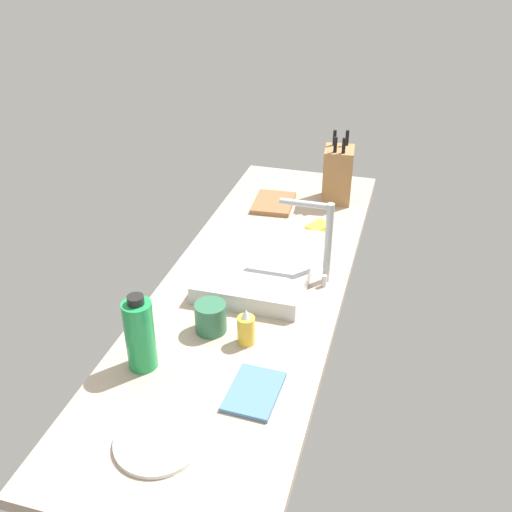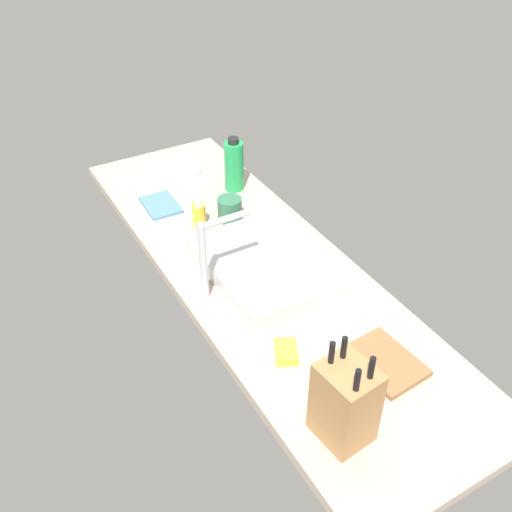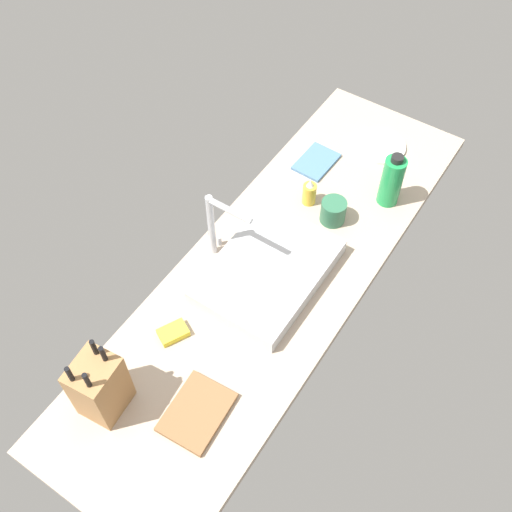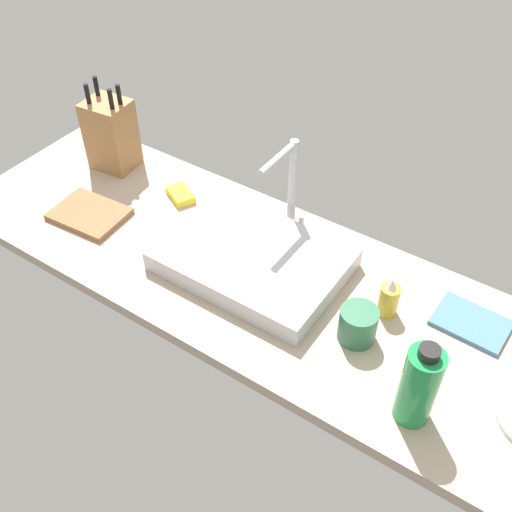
{
  "view_description": "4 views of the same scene",
  "coord_description": "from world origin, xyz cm",
  "px_view_note": "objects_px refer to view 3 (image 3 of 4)",
  "views": [
    {
      "loc": [
        156.17,
        44.55,
        109.24
      ],
      "look_at": [
        -1.54,
        -0.21,
        11.69
      ],
      "focal_mm": 41.57,
      "sensor_mm": 36.0,
      "label": 1
    },
    {
      "loc": [
        -132.36,
        76.81,
        124.36
      ],
      "look_at": [
        -4.07,
        2.77,
        10.93
      ],
      "focal_mm": 40.55,
      "sensor_mm": 36.0,
      "label": 2
    },
    {
      "loc": [
        -102.35,
        -59.26,
        171.62
      ],
      "look_at": [
        -5.53,
        4.9,
        12.94
      ],
      "focal_mm": 42.64,
      "sensor_mm": 36.0,
      "label": 3
    },
    {
      "loc": [
        60.25,
        -94.14,
        116.67
      ],
      "look_at": [
        -2.5,
        -0.88,
        10.13
      ],
      "focal_mm": 42.5,
      "sensor_mm": 36.0,
      "label": 4
    }
  ],
  "objects_px": {
    "faucet": "(216,222)",
    "cutting_board": "(197,412)",
    "coffee_mug": "(333,211)",
    "water_bottle": "(392,181)",
    "soap_bottle": "(309,193)",
    "dinner_plate": "(380,146)",
    "dish_towel": "(316,162)",
    "knife_block": "(100,386)",
    "dish_sponge": "(173,333)",
    "sink_basin": "(268,271)"
  },
  "relations": [
    {
      "from": "knife_block",
      "to": "dish_sponge",
      "type": "distance_m",
      "value": 0.3
    },
    {
      "from": "cutting_board",
      "to": "dinner_plate",
      "type": "xyz_separation_m",
      "value": [
        1.28,
        0.06,
        -0.0
      ]
    },
    {
      "from": "sink_basin",
      "to": "cutting_board",
      "type": "bearing_deg",
      "value": -170.04
    },
    {
      "from": "faucet",
      "to": "cutting_board",
      "type": "height_order",
      "value": "faucet"
    },
    {
      "from": "faucet",
      "to": "soap_bottle",
      "type": "relative_size",
      "value": 2.45
    },
    {
      "from": "water_bottle",
      "to": "dish_towel",
      "type": "distance_m",
      "value": 0.33
    },
    {
      "from": "dinner_plate",
      "to": "dish_sponge",
      "type": "bearing_deg",
      "value": 171.78
    },
    {
      "from": "knife_block",
      "to": "dish_towel",
      "type": "relative_size",
      "value": 1.63
    },
    {
      "from": "faucet",
      "to": "water_bottle",
      "type": "height_order",
      "value": "faucet"
    },
    {
      "from": "faucet",
      "to": "dinner_plate",
      "type": "xyz_separation_m",
      "value": [
        0.78,
        -0.23,
        -0.16
      ]
    },
    {
      "from": "faucet",
      "to": "knife_block",
      "type": "distance_m",
      "value": 0.62
    },
    {
      "from": "faucet",
      "to": "sink_basin",
      "type": "bearing_deg",
      "value": -86.34
    },
    {
      "from": "soap_bottle",
      "to": "water_bottle",
      "type": "xyz_separation_m",
      "value": [
        0.17,
        -0.24,
        0.06
      ]
    },
    {
      "from": "knife_block",
      "to": "dinner_plate",
      "type": "xyz_separation_m",
      "value": [
        1.4,
        -0.18,
        -0.11
      ]
    },
    {
      "from": "faucet",
      "to": "cutting_board",
      "type": "distance_m",
      "value": 0.6
    },
    {
      "from": "water_bottle",
      "to": "dish_sponge",
      "type": "relative_size",
      "value": 2.47
    },
    {
      "from": "soap_bottle",
      "to": "coffee_mug",
      "type": "bearing_deg",
      "value": -102.96
    },
    {
      "from": "cutting_board",
      "to": "dinner_plate",
      "type": "bearing_deg",
      "value": 2.5
    },
    {
      "from": "soap_bottle",
      "to": "knife_block",
      "type": "bearing_deg",
      "value": 174.71
    },
    {
      "from": "knife_block",
      "to": "coffee_mug",
      "type": "height_order",
      "value": "knife_block"
    },
    {
      "from": "dish_towel",
      "to": "coffee_mug",
      "type": "xyz_separation_m",
      "value": [
        -0.21,
        -0.19,
        0.04
      ]
    },
    {
      "from": "faucet",
      "to": "knife_block",
      "type": "height_order",
      "value": "knife_block"
    },
    {
      "from": "faucet",
      "to": "dinner_plate",
      "type": "relative_size",
      "value": 1.38
    },
    {
      "from": "faucet",
      "to": "cutting_board",
      "type": "bearing_deg",
      "value": -150.68
    },
    {
      "from": "sink_basin",
      "to": "coffee_mug",
      "type": "distance_m",
      "value": 0.34
    },
    {
      "from": "cutting_board",
      "to": "dish_towel",
      "type": "distance_m",
      "value": 1.09
    },
    {
      "from": "water_bottle",
      "to": "dish_towel",
      "type": "xyz_separation_m",
      "value": [
        0.02,
        0.31,
        -0.1
      ]
    },
    {
      "from": "coffee_mug",
      "to": "dish_sponge",
      "type": "xyz_separation_m",
      "value": [
        -0.68,
        0.18,
        -0.03
      ]
    },
    {
      "from": "knife_block",
      "to": "dinner_plate",
      "type": "relative_size",
      "value": 1.42
    },
    {
      "from": "coffee_mug",
      "to": "water_bottle",
      "type": "bearing_deg",
      "value": -32.56
    },
    {
      "from": "knife_block",
      "to": "dish_towel",
      "type": "height_order",
      "value": "knife_block"
    },
    {
      "from": "knife_block",
      "to": "coffee_mug",
      "type": "xyz_separation_m",
      "value": [
        0.97,
        -0.21,
        -0.07
      ]
    },
    {
      "from": "sink_basin",
      "to": "dinner_plate",
      "type": "relative_size",
      "value": 2.34
    },
    {
      "from": "faucet",
      "to": "dish_towel",
      "type": "bearing_deg",
      "value": -6.08
    },
    {
      "from": "dinner_plate",
      "to": "dish_towel",
      "type": "distance_m",
      "value": 0.27
    },
    {
      "from": "knife_block",
      "to": "dish_sponge",
      "type": "height_order",
      "value": "knife_block"
    },
    {
      "from": "soap_bottle",
      "to": "water_bottle",
      "type": "relative_size",
      "value": 0.51
    },
    {
      "from": "dish_sponge",
      "to": "cutting_board",
      "type": "bearing_deg",
      "value": -127.47
    },
    {
      "from": "cutting_board",
      "to": "dish_sponge",
      "type": "xyz_separation_m",
      "value": [
        0.17,
        0.22,
        0.0
      ]
    },
    {
      "from": "dinner_plate",
      "to": "soap_bottle",
      "type": "bearing_deg",
      "value": 167.47
    },
    {
      "from": "faucet",
      "to": "dinner_plate",
      "type": "bearing_deg",
      "value": -16.25
    },
    {
      "from": "faucet",
      "to": "dish_towel",
      "type": "distance_m",
      "value": 0.59
    },
    {
      "from": "water_bottle",
      "to": "coffee_mug",
      "type": "distance_m",
      "value": 0.24
    },
    {
      "from": "soap_bottle",
      "to": "dish_towel",
      "type": "height_order",
      "value": "soap_bottle"
    },
    {
      "from": "faucet",
      "to": "dish_sponge",
      "type": "xyz_separation_m",
      "value": [
        -0.34,
        -0.07,
        -0.16
      ]
    },
    {
      "from": "soap_bottle",
      "to": "dish_sponge",
      "type": "xyz_separation_m",
      "value": [
        -0.71,
        0.07,
        -0.04
      ]
    },
    {
      "from": "knife_block",
      "to": "coffee_mug",
      "type": "relative_size",
      "value": 3.13
    },
    {
      "from": "soap_bottle",
      "to": "cutting_board",
      "type": "bearing_deg",
      "value": -170.58
    },
    {
      "from": "faucet",
      "to": "coffee_mug",
      "type": "bearing_deg",
      "value": -35.73
    },
    {
      "from": "soap_bottle",
      "to": "water_bottle",
      "type": "bearing_deg",
      "value": -54.88
    }
  ]
}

